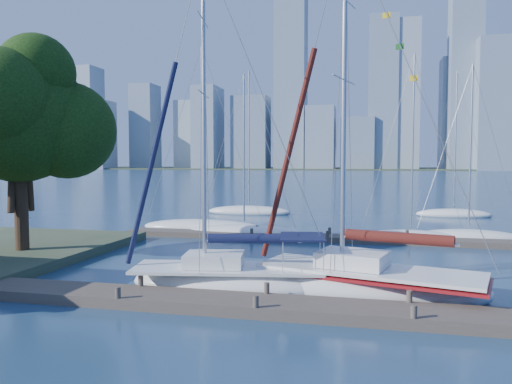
# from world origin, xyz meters

# --- Properties ---
(ground) EXTENTS (700.00, 700.00, 0.00)m
(ground) POSITION_xyz_m (0.00, 0.00, 0.00)
(ground) COLOR navy
(ground) RESTS_ON ground
(near_dock) EXTENTS (26.00, 2.00, 0.40)m
(near_dock) POSITION_xyz_m (0.00, 0.00, 0.20)
(near_dock) COLOR #494036
(near_dock) RESTS_ON ground
(far_dock) EXTENTS (30.00, 1.80, 0.36)m
(far_dock) POSITION_xyz_m (2.00, 16.00, 0.18)
(far_dock) COLOR #494036
(far_dock) RESTS_ON ground
(far_shore) EXTENTS (800.00, 100.00, 1.50)m
(far_shore) POSITION_xyz_m (0.00, 320.00, 0.00)
(far_shore) COLOR #38472D
(far_shore) RESTS_ON ground
(tree) EXTENTS (9.22, 8.38, 11.72)m
(tree) POSITION_xyz_m (-14.44, 6.24, 7.76)
(tree) COLOR black
(tree) RESTS_ON ground
(sailboat_navy) EXTENTS (8.60, 4.03, 14.14)m
(sailboat_navy) POSITION_xyz_m (-1.91, 2.45, 1.14)
(sailboat_navy) COLOR white
(sailboat_navy) RESTS_ON ground
(sailboat_maroon) EXTENTS (9.62, 5.23, 15.04)m
(sailboat_maroon) POSITION_xyz_m (3.60, 2.92, 1.13)
(sailboat_maroon) COLOR white
(sailboat_maroon) RESTS_ON ground
(bg_boat_0) EXTENTS (9.75, 3.83, 14.07)m
(bg_boat_0) POSITION_xyz_m (-8.67, 18.82, 0.28)
(bg_boat_0) COLOR white
(bg_boat_0) RESTS_ON ground
(bg_boat_1) EXTENTS (8.60, 5.31, 11.58)m
(bg_boat_1) POSITION_xyz_m (-4.99, 17.04, 0.25)
(bg_boat_1) COLOR white
(bg_boat_1) RESTS_ON ground
(bg_boat_3) EXTENTS (6.39, 2.08, 12.52)m
(bg_boat_3) POSITION_xyz_m (6.32, 17.73, 0.24)
(bg_boat_3) COLOR white
(bg_boat_3) RESTS_ON ground
(bg_boat_4) EXTENTS (7.24, 4.03, 11.87)m
(bg_boat_4) POSITION_xyz_m (10.00, 18.34, 0.25)
(bg_boat_4) COLOR white
(bg_boat_4) RESTS_ON ground
(bg_boat_6) EXTENTS (8.63, 3.76, 14.46)m
(bg_boat_6) POSITION_xyz_m (-8.08, 31.10, 0.29)
(bg_boat_6) COLOR white
(bg_boat_6) RESTS_ON ground
(bg_boat_7) EXTENTS (6.96, 2.61, 13.89)m
(bg_boat_7) POSITION_xyz_m (11.34, 33.16, 0.28)
(bg_boat_7) COLOR white
(bg_boat_7) RESTS_ON ground
(skyline) EXTENTS (503.57, 51.31, 112.89)m
(skyline) POSITION_xyz_m (25.31, 290.12, 35.63)
(skyline) COLOR gray
(skyline) RESTS_ON ground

